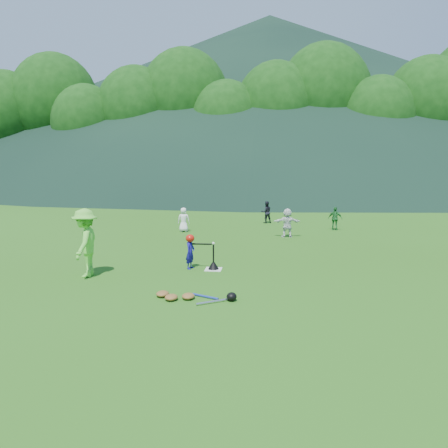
% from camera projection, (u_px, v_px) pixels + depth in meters
% --- Properties ---
extents(ground, '(120.00, 120.00, 0.00)m').
position_uv_depth(ground, '(213.00, 270.00, 12.01)').
color(ground, '#2A5C15').
rests_on(ground, ground).
extents(home_plate, '(0.45, 0.45, 0.02)m').
position_uv_depth(home_plate, '(213.00, 269.00, 12.01)').
color(home_plate, silver).
rests_on(home_plate, ground).
extents(baseball, '(0.08, 0.08, 0.08)m').
position_uv_depth(baseball, '(213.00, 243.00, 11.91)').
color(baseball, white).
rests_on(baseball, batting_tee).
extents(batter_child, '(0.30, 0.39, 0.94)m').
position_uv_depth(batter_child, '(190.00, 252.00, 12.06)').
color(batter_child, navy).
rests_on(batter_child, ground).
extents(adult_coach, '(0.80, 1.22, 1.77)m').
position_uv_depth(adult_coach, '(85.00, 243.00, 11.22)').
color(adult_coach, '#68D83F').
rests_on(adult_coach, ground).
extents(fielder_a, '(0.51, 0.34, 1.01)m').
position_uv_depth(fielder_a, '(184.00, 220.00, 18.20)').
color(fielder_a, white).
rests_on(fielder_a, ground).
extents(fielder_b, '(0.60, 0.52, 1.03)m').
position_uv_depth(fielder_b, '(266.00, 212.00, 20.66)').
color(fielder_b, black).
rests_on(fielder_b, ground).
extents(fielder_c, '(0.63, 0.38, 1.00)m').
position_uv_depth(fielder_c, '(335.00, 219.00, 18.58)').
color(fielder_c, '#227330').
rests_on(fielder_c, ground).
extents(fielder_d, '(1.08, 0.44, 1.13)m').
position_uv_depth(fielder_d, '(287.00, 223.00, 16.90)').
color(fielder_d, white).
rests_on(fielder_d, ground).
extents(batting_tee, '(0.30, 0.30, 0.68)m').
position_uv_depth(batting_tee, '(213.00, 265.00, 12.00)').
color(batting_tee, black).
rests_on(batting_tee, home_plate).
extents(batter_gear, '(0.73, 0.26, 0.30)m').
position_uv_depth(batter_gear, '(191.00, 239.00, 12.00)').
color(batter_gear, red).
rests_on(batter_gear, ground).
extents(equipment_pile, '(1.80, 0.74, 0.19)m').
position_uv_depth(equipment_pile, '(188.00, 296.00, 9.48)').
color(equipment_pile, olive).
rests_on(equipment_pile, ground).
extents(outfield_fence, '(70.07, 0.08, 1.33)m').
position_uv_depth(outfield_fence, '(257.00, 185.00, 39.41)').
color(outfield_fence, gray).
rests_on(outfield_fence, ground).
extents(tree_line, '(70.04, 11.40, 14.82)m').
position_uv_depth(tree_line, '(262.00, 107.00, 44.00)').
color(tree_line, '#382314').
rests_on(tree_line, ground).
extents(distant_hills, '(155.00, 140.00, 32.00)m').
position_uv_depth(distant_hills, '(232.00, 101.00, 91.03)').
color(distant_hills, black).
rests_on(distant_hills, ground).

